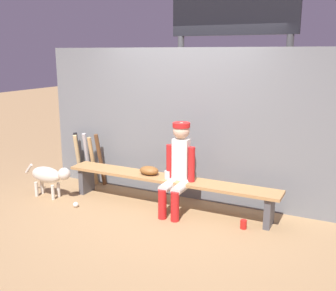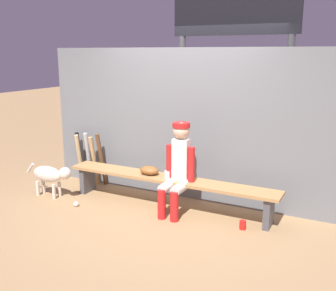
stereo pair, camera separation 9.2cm
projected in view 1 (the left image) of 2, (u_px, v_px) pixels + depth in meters
name	position (u px, v px, depth m)	size (l,w,h in m)	color
ground_plane	(168.00, 207.00, 5.53)	(30.00, 30.00, 0.00)	#9E7A51
chainlink_fence	(182.00, 125.00, 5.69)	(4.51, 0.03, 2.17)	slate
dugout_bench	(168.00, 183.00, 5.45)	(3.09, 0.36, 0.43)	#AD7F4C
player_seated	(178.00, 166.00, 5.21)	(0.41, 0.55, 1.21)	silver
baseball_glove	(149.00, 170.00, 5.54)	(0.28, 0.20, 0.12)	brown
bat_wood_dark	(100.00, 160.00, 6.31)	(0.06, 0.06, 0.87)	brown
bat_wood_tan	(93.00, 161.00, 6.35)	(0.06, 0.06, 0.81)	tan
bat_aluminum_silver	(87.00, 158.00, 6.43)	(0.06, 0.06, 0.86)	#B7B7BC
bat_wood_natural	(78.00, 159.00, 6.45)	(0.06, 0.06, 0.82)	tan
bat_aluminum_black	(78.00, 157.00, 6.55)	(0.06, 0.06, 0.83)	black
baseball	(76.00, 205.00, 5.52)	(0.07, 0.07, 0.07)	white
cup_on_ground	(243.00, 224.00, 4.84)	(0.08, 0.08, 0.11)	red
cup_on_bench	(167.00, 175.00, 5.37)	(0.08, 0.08, 0.11)	silver
scoreboard	(236.00, 28.00, 5.82)	(2.18, 0.27, 3.51)	#3F3F42
dog	(49.00, 176.00, 5.83)	(0.84, 0.20, 0.49)	beige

